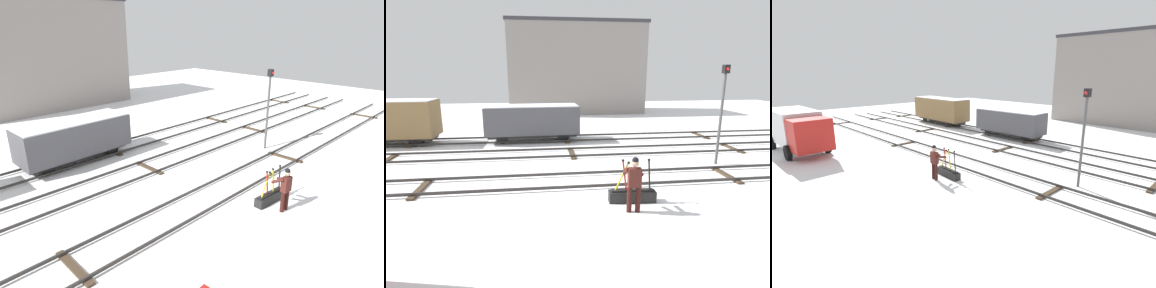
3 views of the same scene
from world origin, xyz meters
The scene contains 12 objects.
ground_plane centered at (0.00, 0.00, 0.00)m, with size 60.00×60.00×0.00m, color white.
track_main_line centered at (0.00, 0.00, 0.11)m, with size 44.00×1.94×0.18m.
track_siding_near centered at (0.00, 3.99, 0.11)m, with size 44.00×1.94×0.18m.
track_siding_far centered at (0.00, 7.31, 0.11)m, with size 44.00×1.94×0.18m.
switch_lever_frame centered at (1.34, -1.91, 0.25)m, with size 1.54×0.47×1.45m.
rail_worker centered at (1.16, -2.60, 0.96)m, with size 0.57×0.66×1.72m.
delivery_truck centered at (-8.78, -5.95, 1.56)m, with size 6.30×2.65×2.68m.
signal_post centered at (6.36, 1.55, 2.65)m, with size 0.24×0.32×4.40m.
apartment_building centered at (2.18, 20.41, 4.39)m, with size 13.28×5.53×8.76m.
freight_car_far_end centered at (-2.00, 7.31, 1.26)m, with size 5.51×2.11×2.17m.
freight_car_back_track centered at (-10.62, 7.31, 1.46)m, with size 6.35×2.05×2.56m.
perched_bird_roof_right centered at (1.86, 19.85, 8.82)m, with size 0.26×0.26×0.13m.
Camera 3 is at (11.54, -10.51, 5.06)m, focal length 26.57 mm.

